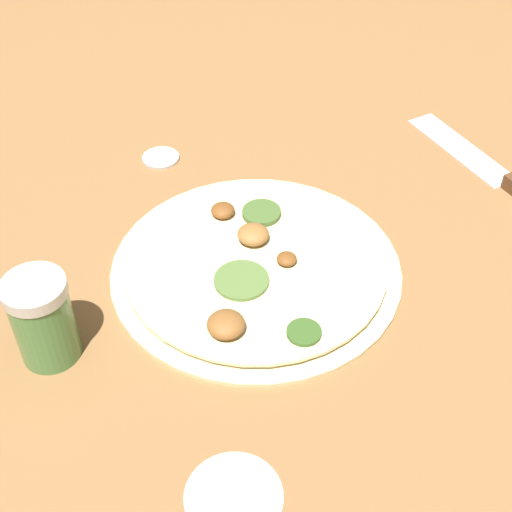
# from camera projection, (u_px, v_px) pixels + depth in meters

# --- Properties ---
(ground_plane) EXTENTS (3.00, 3.00, 0.00)m
(ground_plane) POSITION_uv_depth(u_px,v_px,m) (256.00, 270.00, 0.73)
(ground_plane) COLOR olive
(pizza) EXTENTS (0.30, 0.30, 0.03)m
(pizza) POSITION_uv_depth(u_px,v_px,m) (255.00, 265.00, 0.72)
(pizza) COLOR beige
(pizza) RESTS_ON ground_plane
(knife) EXTENTS (0.25, 0.13, 0.02)m
(knife) POSITION_uv_depth(u_px,v_px,m) (512.00, 184.00, 0.82)
(knife) COLOR silver
(knife) RESTS_ON ground_plane
(spice_jar) EXTENTS (0.06, 0.06, 0.09)m
(spice_jar) POSITION_uv_depth(u_px,v_px,m) (43.00, 319.00, 0.62)
(spice_jar) COLOR #4C7F42
(spice_jar) RESTS_ON ground_plane
(loose_cap) EXTENTS (0.05, 0.05, 0.01)m
(loose_cap) POSITION_uv_depth(u_px,v_px,m) (161.00, 157.00, 0.87)
(loose_cap) COLOR beige
(loose_cap) RESTS_ON ground_plane
(flour_patch) EXTENTS (0.08, 0.08, 0.00)m
(flour_patch) POSITION_uv_depth(u_px,v_px,m) (234.00, 496.00, 0.55)
(flour_patch) COLOR white
(flour_patch) RESTS_ON ground_plane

